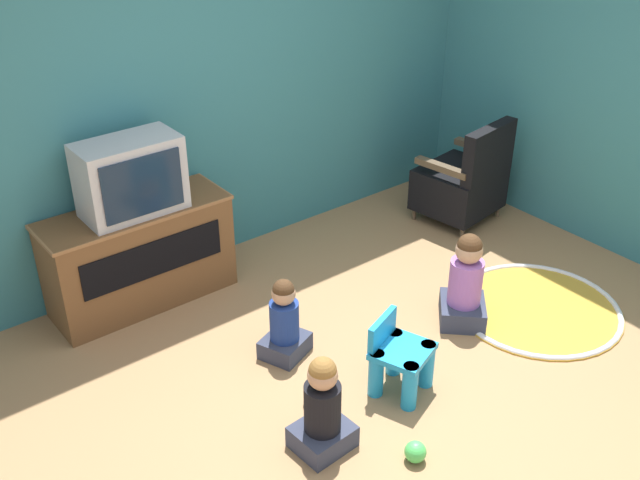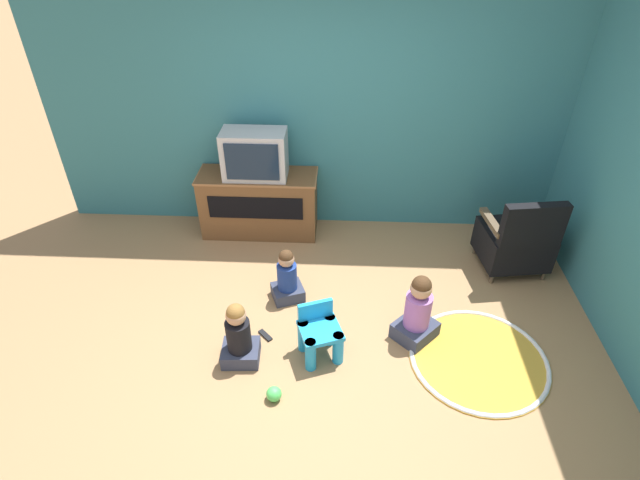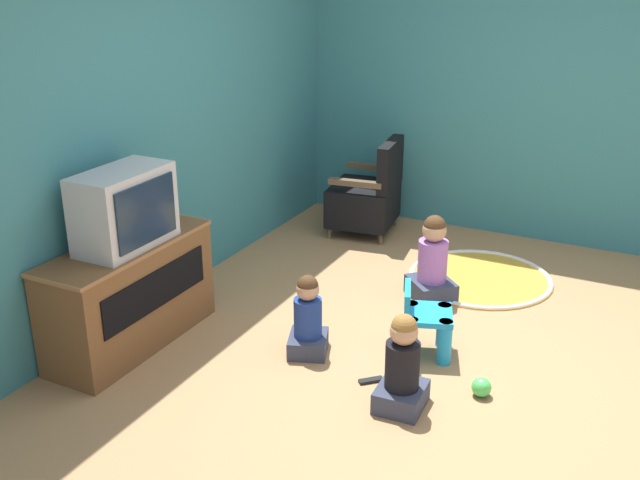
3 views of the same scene
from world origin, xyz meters
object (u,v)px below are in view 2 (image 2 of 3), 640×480
object	(u,v)px
yellow_kid_chair	(320,336)
toy_ball	(274,394)
child_watching_left	(239,337)
tv_cabinet	(259,203)
black_armchair	(516,241)
remote_control	(265,335)
child_watching_right	(417,312)
child_watching_center	(287,278)
television	(255,155)

from	to	relation	value
yellow_kid_chair	toy_ball	distance (m)	0.58
child_watching_left	toy_ball	size ratio (longest dim) A/B	5.02
tv_cabinet	yellow_kid_chair	size ratio (longest dim) A/B	2.72
black_armchair	remote_control	world-z (taller)	black_armchair
child_watching_left	child_watching_right	size ratio (longest dim) A/B	0.90
tv_cabinet	child_watching_left	size ratio (longest dim) A/B	2.14
tv_cabinet	toy_ball	world-z (taller)	tv_cabinet
child_watching_center	remote_control	distance (m)	0.57
tv_cabinet	black_armchair	bearing A→B (deg)	-11.94
tv_cabinet	television	bearing A→B (deg)	-90.00
tv_cabinet	yellow_kid_chair	world-z (taller)	tv_cabinet
tv_cabinet	remote_control	distance (m)	1.65
tv_cabinet	black_armchair	world-z (taller)	black_armchair
yellow_kid_chair	toy_ball	world-z (taller)	yellow_kid_chair
television	toy_ball	world-z (taller)	television
black_armchair	child_watching_center	world-z (taller)	black_armchair
yellow_kid_chair	remote_control	bearing A→B (deg)	140.52
black_armchair	child_watching_center	bearing A→B (deg)	5.82
remote_control	child_watching_right	bearing A→B (deg)	-131.15
tv_cabinet	child_watching_center	distance (m)	1.17
yellow_kid_chair	child_watching_center	distance (m)	0.75
child_watching_center	child_watching_right	xyz separation A→B (m)	(1.13, -0.44, 0.05)
television	toy_ball	xyz separation A→B (m)	(0.42, -2.19, -0.88)
television	toy_ball	bearing A→B (deg)	-79.11
child_watching_center	child_watching_left	bearing A→B (deg)	-132.92
television	child_watching_left	size ratio (longest dim) A/B	1.10
child_watching_right	toy_ball	size ratio (longest dim) A/B	5.60
yellow_kid_chair	child_watching_center	world-z (taller)	child_watching_center
tv_cabinet	remote_control	xyz separation A→B (m)	(0.27, -1.59, -0.35)
toy_ball	child_watching_center	bearing A→B (deg)	90.62
black_armchair	child_watching_right	xyz separation A→B (m)	(-1.05, -0.98, -0.06)
child_watching_left	child_watching_right	distance (m)	1.46
television	toy_ball	distance (m)	2.40
child_watching_left	child_watching_right	bearing A→B (deg)	9.21
television	black_armchair	bearing A→B (deg)	-11.30
child_watching_left	child_watching_center	xyz separation A→B (m)	(0.30, 0.76, -0.02)
television	remote_control	bearing A→B (deg)	-80.31
child_watching_right	toy_ball	world-z (taller)	child_watching_right
child_watching_center	child_watching_right	world-z (taller)	child_watching_right
black_armchair	television	bearing A→B (deg)	-19.41
tv_cabinet	television	size ratio (longest dim) A/B	1.94
child_watching_left	toy_ball	xyz separation A→B (m)	(0.32, -0.38, -0.19)
black_armchair	remote_control	size ratio (longest dim) A/B	6.27
toy_ball	remote_control	xyz separation A→B (m)	(-0.16, 0.63, -0.05)
child_watching_left	toy_ball	distance (m)	0.53
tv_cabinet	television	world-z (taller)	television
child_watching_right	child_watching_left	bearing A→B (deg)	146.88
yellow_kid_chair	child_watching_left	world-z (taller)	child_watching_left
tv_cabinet	black_armchair	size ratio (longest dim) A/B	1.44
black_armchair	child_watching_right	bearing A→B (deg)	34.88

